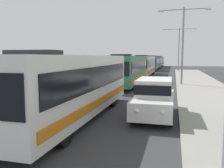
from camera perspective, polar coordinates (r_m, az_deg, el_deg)
name	(u,v)px	position (r m, az deg, el deg)	size (l,w,h in m)	color
bus_lead	(74,84)	(11.52, -9.01, 0.02)	(2.58, 11.23, 3.21)	silver
bus_second_in_line	(128,69)	(24.75, 3.90, 3.57)	(2.58, 11.29, 3.21)	#33724C
bus_middle	(144,65)	(38.32, 7.74, 4.59)	(2.58, 12.28, 3.21)	silver
bus_fourth_in_line	(152,63)	(52.19, 9.60, 5.08)	(2.58, 10.51, 3.21)	#284C8C
bus_rear	(156,61)	(65.11, 10.61, 5.34)	(2.58, 12.25, 3.21)	#33724C
bus_tail_end	(159,61)	(78.61, 11.31, 5.52)	(2.58, 10.96, 3.21)	silver
white_suv	(154,96)	(12.00, 10.13, -2.90)	(1.86, 4.82, 1.90)	white
streetlamp_mid	(183,38)	(25.67, 16.65, 10.55)	(5.07, 0.28, 7.76)	gray
streetlamp_far	(179,45)	(47.71, 15.76, 9.03)	(6.32, 0.28, 8.23)	gray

